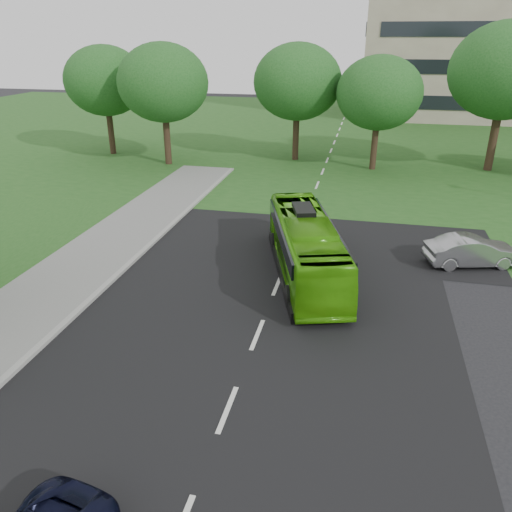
# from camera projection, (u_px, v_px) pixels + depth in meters

# --- Properties ---
(ground) EXTENTS (160.00, 160.00, 0.00)m
(ground) POSITION_uv_depth(u_px,v_px,m) (244.00, 368.00, 16.08)
(ground) COLOR black
(ground) RESTS_ON ground
(street_surfaces) EXTENTS (120.00, 120.00, 0.15)m
(street_surfaces) POSITION_uv_depth(u_px,v_px,m) (313.00, 182.00, 36.45)
(street_surfaces) COLOR black
(street_surfaces) RESTS_ON ground
(tree_park_a) EXTENTS (7.12, 7.12, 9.47)m
(tree_park_a) POSITION_uv_depth(u_px,v_px,m) (163.00, 83.00, 39.10)
(tree_park_a) COLOR black
(tree_park_a) RESTS_ON ground
(tree_park_b) EXTENTS (7.19, 7.19, 9.42)m
(tree_park_b) POSITION_uv_depth(u_px,v_px,m) (298.00, 82.00, 40.60)
(tree_park_b) COLOR black
(tree_park_b) RESTS_ON ground
(tree_park_c) EXTENTS (6.48, 6.48, 8.61)m
(tree_park_c) POSITION_uv_depth(u_px,v_px,m) (379.00, 93.00, 37.68)
(tree_park_c) COLOR black
(tree_park_c) RESTS_ON ground
(tree_park_d) EXTENTS (8.30, 8.30, 10.97)m
(tree_park_d) POSITION_uv_depth(u_px,v_px,m) (506.00, 71.00, 36.77)
(tree_park_d) COLOR black
(tree_park_d) RESTS_ON ground
(tree_park_f) EXTENTS (6.90, 6.90, 9.21)m
(tree_park_f) POSITION_uv_depth(u_px,v_px,m) (105.00, 81.00, 42.80)
(tree_park_f) COLOR black
(tree_park_f) RESTS_ON ground
(bus) EXTENTS (4.85, 9.73, 2.64)m
(bus) POSITION_uv_depth(u_px,v_px,m) (306.00, 247.00, 21.92)
(bus) COLOR #47AB0F
(bus) RESTS_ON ground
(sedan) EXTENTS (4.48, 2.55, 1.40)m
(sedan) POSITION_uv_depth(u_px,v_px,m) (472.00, 251.00, 23.05)
(sedan) COLOR #9B9A9E
(sedan) RESTS_ON ground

